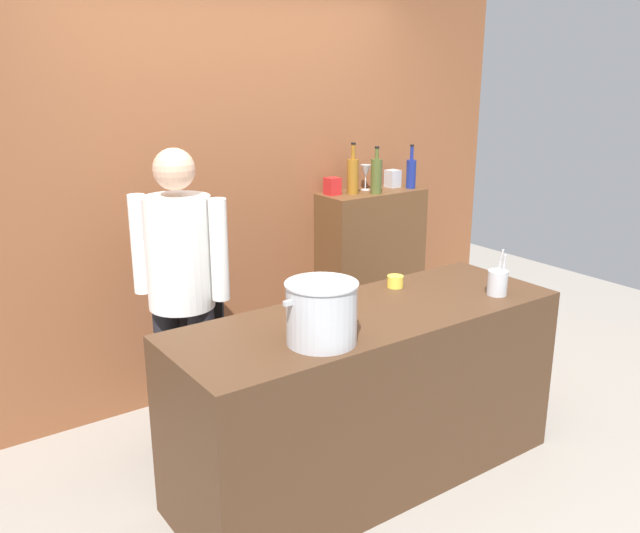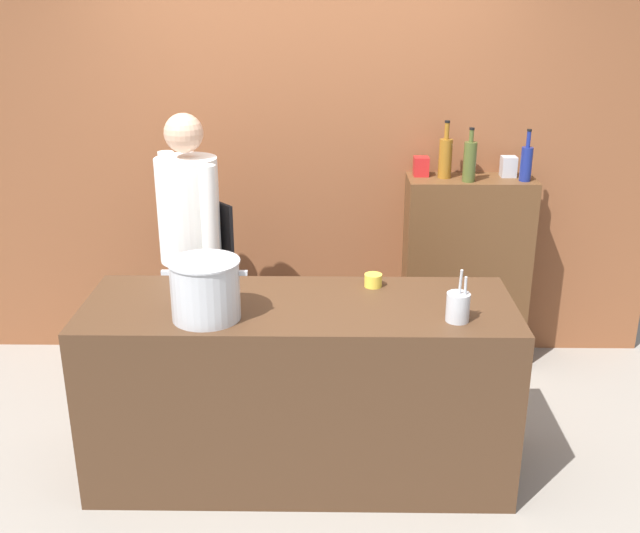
{
  "view_description": "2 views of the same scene",
  "coord_description": "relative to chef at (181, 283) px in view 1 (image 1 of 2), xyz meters",
  "views": [
    {
      "loc": [
        -1.96,
        -2.35,
        2.05
      ],
      "look_at": [
        0.02,
        0.45,
        1.02
      ],
      "focal_mm": 37.85,
      "sensor_mm": 36.0,
      "label": 1
    },
    {
      "loc": [
        0.14,
        -3.17,
        2.27
      ],
      "look_at": [
        0.09,
        0.29,
        0.98
      ],
      "focal_mm": 41.71,
      "sensor_mm": 36.0,
      "label": 2
    }
  ],
  "objects": [
    {
      "name": "bar_cabinet",
      "position": [
        1.62,
        0.43,
        -0.36
      ],
      "size": [
        0.76,
        0.32,
        1.21
      ],
      "primitive_type": "cube",
      "color": "brown",
      "rests_on": "ground_plane"
    },
    {
      "name": "brick_back_panel",
      "position": [
        0.63,
        0.64,
        0.54
      ],
      "size": [
        4.4,
        0.1,
        3.0
      ],
      "primitive_type": "cube",
      "color": "brown",
      "rests_on": "ground_plane"
    },
    {
      "name": "ground_plane",
      "position": [
        0.63,
        -0.76,
        -0.96
      ],
      "size": [
        8.0,
        8.0,
        0.0
      ],
      "primitive_type": "plane",
      "color": "gray"
    },
    {
      "name": "prep_counter",
      "position": [
        0.63,
        -0.76,
        -0.51
      ],
      "size": [
        2.01,
        0.7,
        0.9
      ],
      "primitive_type": "cube",
      "color": "#472D1C",
      "rests_on": "ground_plane"
    },
    {
      "name": "stockpot_large",
      "position": [
        0.23,
        -0.92,
        0.07
      ],
      "size": [
        0.38,
        0.32,
        0.27
      ],
      "color": "#B7BABF",
      "rests_on": "prep_counter"
    },
    {
      "name": "spice_tin_red",
      "position": [
        1.33,
        0.49,
        0.3
      ],
      "size": [
        0.09,
        0.09,
        0.12
      ],
      "primitive_type": "cube",
      "color": "red",
      "rests_on": "bar_cabinet"
    },
    {
      "name": "spice_tin_silver",
      "position": [
        1.85,
        0.47,
        0.31
      ],
      "size": [
        0.09,
        0.09,
        0.12
      ],
      "primitive_type": "cube",
      "color": "#B2B2B7",
      "rests_on": "bar_cabinet"
    },
    {
      "name": "wine_bottle_olive",
      "position": [
        1.59,
        0.35,
        0.37
      ],
      "size": [
        0.08,
        0.08,
        0.32
      ],
      "color": "#475123",
      "rests_on": "bar_cabinet"
    },
    {
      "name": "wine_glass_wide",
      "position": [
        1.61,
        0.49,
        0.37
      ],
      "size": [
        0.07,
        0.07,
        0.18
      ],
      "color": "silver",
      "rests_on": "bar_cabinet"
    },
    {
      "name": "wine_bottle_cobalt",
      "position": [
        1.92,
        0.37,
        0.35
      ],
      "size": [
        0.07,
        0.07,
        0.31
      ],
      "color": "navy",
      "rests_on": "bar_cabinet"
    },
    {
      "name": "butter_jar",
      "position": [
        0.99,
        -0.54,
        -0.03
      ],
      "size": [
        0.09,
        0.09,
        0.06
      ],
      "primitive_type": "cylinder",
      "color": "yellow",
      "rests_on": "prep_counter"
    },
    {
      "name": "utensil_crock",
      "position": [
        1.34,
        -0.94,
        0.0
      ],
      "size": [
        0.1,
        0.1,
        0.25
      ],
      "color": "#B7BABF",
      "rests_on": "prep_counter"
    },
    {
      "name": "wine_bottle_amber",
      "position": [
        1.46,
        0.44,
        0.37
      ],
      "size": [
        0.08,
        0.08,
        0.34
      ],
      "color": "#8C5919",
      "rests_on": "bar_cabinet"
    },
    {
      "name": "chef",
      "position": [
        0.0,
        0.0,
        0.0
      ],
      "size": [
        0.43,
        0.45,
        1.66
      ],
      "rotation": [
        0.0,
        0.0,
        2.27
      ],
      "color": "black",
      "rests_on": "ground_plane"
    }
  ]
}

